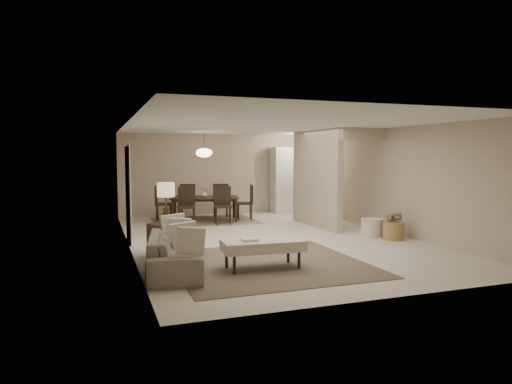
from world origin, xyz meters
name	(u,v)px	position (x,y,z in m)	size (l,w,h in m)	color
floor	(269,238)	(0.00, 0.00, 0.00)	(9.00, 9.00, 0.00)	beige
ceiling	(269,126)	(0.00, 0.00, 2.50)	(9.00, 9.00, 0.00)	white
back_wall	(217,174)	(0.00, 4.50, 1.25)	(6.00, 6.00, 0.00)	#BEAA90
left_wall	(128,186)	(-3.00, 0.00, 1.25)	(9.00, 9.00, 0.00)	#BEAA90
right_wall	(384,180)	(3.00, 0.00, 1.25)	(9.00, 9.00, 0.00)	#BEAA90
partition	(316,178)	(1.80, 1.25, 1.25)	(0.15, 2.50, 2.50)	#BEAA90
doorway	(128,195)	(-2.97, 0.60, 1.02)	(0.04, 0.90, 2.04)	black
pantry_cabinet	(290,180)	(2.35, 4.15, 1.05)	(1.20, 0.55, 2.10)	silver
flush_light	(302,135)	(2.30, 3.20, 2.46)	(0.44, 0.44, 0.05)	white
living_rug	(267,263)	(-0.87, -2.20, 0.01)	(3.20, 3.20, 0.01)	brown
sofa	(175,253)	(-2.45, -2.20, 0.30)	(0.80, 2.05, 0.60)	gray
ottoman_bench	(263,246)	(-1.07, -2.50, 0.38)	(1.36, 0.69, 0.47)	beige
side_table	(167,240)	(-2.40, -0.97, 0.30)	(0.54, 0.54, 0.59)	black
table_lamp	(166,193)	(-2.40, -0.97, 1.16)	(0.32, 0.32, 0.76)	#42311C
round_pouf	(372,228)	(2.33, -0.54, 0.20)	(0.52, 0.52, 0.40)	beige
wicker_basket	(394,231)	(2.53, -1.06, 0.19)	(0.45, 0.45, 0.38)	olive
dining_rug	(205,221)	(-0.72, 3.16, 0.01)	(2.80, 2.10, 0.01)	#837151
dining_table	(205,209)	(-0.72, 3.16, 0.34)	(1.91, 1.07, 0.67)	black
dining_chairs	(205,203)	(-0.72, 3.16, 0.51)	(2.75, 2.23, 1.01)	black
vase	(204,194)	(-0.72, 3.16, 0.75)	(0.15, 0.15, 0.16)	white
yellow_mat	(326,219)	(2.63, 2.20, 0.01)	(0.94, 0.57, 0.01)	yellow
pendant_light	(204,153)	(-0.72, 3.16, 1.92)	(0.46, 0.46, 0.71)	#42311C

